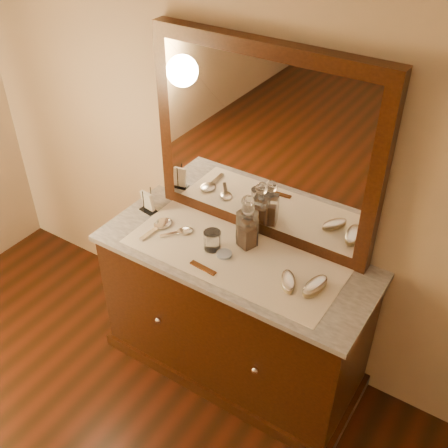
{
  "coord_description": "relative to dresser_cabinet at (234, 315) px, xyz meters",
  "views": [
    {
      "loc": [
        1.08,
        0.19,
        2.58
      ],
      "look_at": [
        0.0,
        1.85,
        1.1
      ],
      "focal_mm": 43.16,
      "sensor_mm": 36.0,
      "label": 1
    }
  ],
  "objects": [
    {
      "name": "dresser_cabinet",
      "position": [
        0.0,
        0.0,
        0.0
      ],
      "size": [
        1.4,
        0.55,
        0.82
      ],
      "primitive_type": "cube",
      "color": "black",
      "rests_on": "floor"
    },
    {
      "name": "dresser_plinth",
      "position": [
        0.0,
        0.0,
        -0.37
      ],
      "size": [
        1.46,
        0.59,
        0.08
      ],
      "primitive_type": "cube",
      "color": "black",
      "rests_on": "floor"
    },
    {
      "name": "knob_left",
      "position": [
        -0.3,
        -0.28,
        0.04
      ],
      "size": [
        0.04,
        0.04,
        0.04
      ],
      "primitive_type": "sphere",
      "color": "silver",
      "rests_on": "dresser_cabinet"
    },
    {
      "name": "knob_right",
      "position": [
        0.3,
        -0.28,
        0.04
      ],
      "size": [
        0.04,
        0.04,
        0.04
      ],
      "primitive_type": "sphere",
      "color": "silver",
      "rests_on": "dresser_cabinet"
    },
    {
      "name": "marble_top",
      "position": [
        0.0,
        0.0,
        0.42
      ],
      "size": [
        1.44,
        0.59,
        0.03
      ],
      "primitive_type": "cube",
      "color": "silver",
      "rests_on": "dresser_cabinet"
    },
    {
      "name": "mirror_frame",
      "position": [
        0.0,
        0.25,
        0.94
      ],
      "size": [
        1.2,
        0.08,
        1.0
      ],
      "primitive_type": "cube",
      "color": "black",
      "rests_on": "marble_top"
    },
    {
      "name": "mirror_glass",
      "position": [
        0.0,
        0.21,
        0.94
      ],
      "size": [
        1.06,
        0.01,
        0.86
      ],
      "primitive_type": "cube",
      "color": "white",
      "rests_on": "marble_top"
    },
    {
      "name": "lace_runner",
      "position": [
        0.0,
        -0.02,
        0.44
      ],
      "size": [
        1.1,
        0.45,
        0.0
      ],
      "primitive_type": "cube",
      "color": "white",
      "rests_on": "marble_top"
    },
    {
      "name": "pin_dish",
      "position": [
        -0.04,
        -0.04,
        0.45
      ],
      "size": [
        0.1,
        0.1,
        0.01
      ],
      "primitive_type": "cylinder",
      "rotation": [
        0.0,
        0.0,
        -0.42
      ],
      "color": "white",
      "rests_on": "lace_runner"
    },
    {
      "name": "comb",
      "position": [
        -0.07,
        -0.18,
        0.45
      ],
      "size": [
        0.15,
        0.04,
        0.01
      ],
      "primitive_type": "cube",
      "rotation": [
        0.0,
        0.0,
        -0.08
      ],
      "color": "brown",
      "rests_on": "lace_runner"
    },
    {
      "name": "napkin_rack",
      "position": [
        -0.6,
        0.06,
        0.5
      ],
      "size": [
        0.1,
        0.07,
        0.14
      ],
      "color": "black",
      "rests_on": "marble_top"
    },
    {
      "name": "decanter_left",
      "position": [
        -0.01,
        0.14,
        0.55
      ],
      "size": [
        0.09,
        0.09,
        0.27
      ],
      "color": "#984C16",
      "rests_on": "lace_runner"
    },
    {
      "name": "decanter_right",
      "position": [
        0.02,
        0.09,
        0.54
      ],
      "size": [
        0.1,
        0.1,
        0.26
      ],
      "color": "#984C16",
      "rests_on": "lace_runner"
    },
    {
      "name": "brush_near",
      "position": [
        0.33,
        -0.06,
        0.46
      ],
      "size": [
        0.13,
        0.16,
        0.04
      ],
      "color": "#99865D",
      "rests_on": "lace_runner"
    },
    {
      "name": "brush_far",
      "position": [
        0.45,
        -0.02,
        0.47
      ],
      "size": [
        0.1,
        0.18,
        0.05
      ],
      "color": "#99865D",
      "rests_on": "lace_runner"
    },
    {
      "name": "hand_mirror_outer",
      "position": [
        -0.45,
        -0.03,
        0.45
      ],
      "size": [
        0.09,
        0.23,
        0.02
      ],
      "color": "silver",
      "rests_on": "lace_runner"
    },
    {
      "name": "hand_mirror_inner",
      "position": [
        -0.32,
        -0.01,
        0.45
      ],
      "size": [
        0.15,
        0.17,
        0.02
      ],
      "color": "silver",
      "rests_on": "lace_runner"
    },
    {
      "name": "tumblers",
      "position": [
        -0.12,
        -0.03,
        0.49
      ],
      "size": [
        0.09,
        0.09,
        0.1
      ],
      "color": "white",
      "rests_on": "lace_runner"
    }
  ]
}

